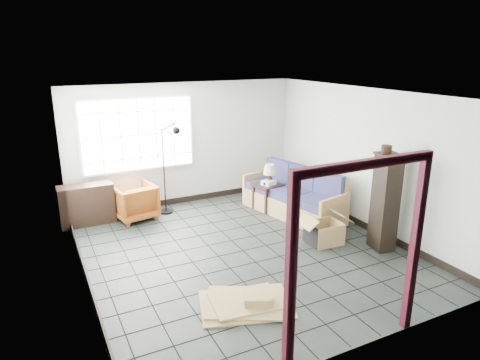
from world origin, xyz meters
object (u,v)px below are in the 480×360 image
armchair (135,200)px  side_table (268,188)px  tall_shelf (385,202)px  futon_sofa (295,197)px

armchair → side_table: size_ratio=1.29×
armchair → tall_shelf: bearing=127.1°
futon_sofa → armchair: 3.23m
armchair → tall_shelf: (3.42, -3.20, 0.45)m
tall_shelf → armchair: bearing=148.7°
futon_sofa → tall_shelf: 2.11m
tall_shelf → side_table: bearing=120.1°
armchair → side_table: 2.71m
futon_sofa → tall_shelf: bearing=-90.7°
armchair → tall_shelf: tall_shelf is taller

